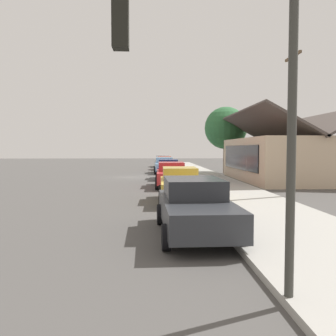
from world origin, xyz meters
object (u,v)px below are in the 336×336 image
at_px(car_coral, 164,163).
at_px(car_navy, 168,169).
at_px(car_charcoal, 195,206).
at_px(fire_hydrant_red, 185,172).
at_px(car_silver, 162,161).
at_px(car_skyblue, 164,165).
at_px(utility_pole_wooden, 292,119).
at_px(traffic_light_main, 223,81).
at_px(car_cherry, 171,174).
at_px(shade_tree, 226,128).
at_px(car_mustard, 180,184).

height_order(car_coral, car_navy, same).
bearing_deg(car_charcoal, fire_hydrant_red, 174.28).
xyz_separation_m(car_silver, car_skyblue, (12.59, -0.17, -0.00)).
height_order(car_silver, utility_pole_wooden, utility_pole_wooden).
xyz_separation_m(car_coral, traffic_light_main, (36.52, -0.27, 2.68)).
bearing_deg(car_silver, car_coral, -0.40).
distance_m(car_cherry, traffic_light_main, 17.75).
distance_m(car_skyblue, shade_tree, 7.19).
height_order(car_skyblue, traffic_light_main, traffic_light_main).
xyz_separation_m(car_skyblue, fire_hydrant_red, (5.35, 1.60, -0.32)).
distance_m(car_mustard, traffic_light_main, 11.40).
relative_size(car_coral, utility_pole_wooden, 0.58).
bearing_deg(car_charcoal, utility_pole_wooden, 140.08).
xyz_separation_m(car_coral, shade_tree, (6.25, 5.94, 3.70)).
distance_m(car_silver, utility_pole_wooden, 32.05).
xyz_separation_m(car_coral, car_cherry, (18.98, -0.16, 0.00)).
xyz_separation_m(car_coral, utility_pole_wooden, (24.78, 5.39, 3.12)).
bearing_deg(traffic_light_main, car_skyblue, 179.89).
bearing_deg(car_mustard, car_charcoal, 0.51).
xyz_separation_m(traffic_light_main, utility_pole_wooden, (-11.74, 5.66, 0.44)).
bearing_deg(fire_hydrant_red, car_navy, -43.65).
distance_m(car_charcoal, traffic_light_main, 5.49).
bearing_deg(car_skyblue, car_charcoal, -0.44).
relative_size(car_skyblue, car_navy, 1.12).
bearing_deg(car_silver, traffic_light_main, -1.10).
bearing_deg(car_navy, traffic_light_main, 1.57).
bearing_deg(traffic_light_main, utility_pole_wooden, 154.26).
relative_size(car_mustard, car_charcoal, 0.89).
distance_m(car_navy, fire_hydrant_red, 2.15).
height_order(traffic_light_main, utility_pole_wooden, utility_pole_wooden).
height_order(shade_tree, traffic_light_main, shade_tree).
bearing_deg(traffic_light_main, car_silver, 179.70).
height_order(car_skyblue, fire_hydrant_red, car_skyblue).
xyz_separation_m(car_navy, car_cherry, (6.15, -0.07, 0.00)).
distance_m(car_navy, shade_tree, 9.65).
bearing_deg(utility_pole_wooden, car_navy, -155.41).
bearing_deg(car_mustard, car_navy, -179.08).
bearing_deg(fire_hydrant_red, shade_tree, 137.82).
bearing_deg(fire_hydrant_red, utility_pole_wooden, 16.50).
distance_m(traffic_light_main, fire_hydrant_red, 25.47).
bearing_deg(car_mustard, traffic_light_main, -0.06).
bearing_deg(car_cherry, car_charcoal, 0.96).
distance_m(car_navy, car_charcoal, 18.91).
xyz_separation_m(car_skyblue, car_cherry, (13.04, 0.06, -0.00)).
bearing_deg(car_cherry, car_mustard, 1.49).
bearing_deg(fire_hydrant_red, car_charcoal, -4.24).
bearing_deg(utility_pole_wooden, traffic_light_main, -25.74).
bearing_deg(traffic_light_main, car_cherry, 179.62).
distance_m(car_coral, utility_pole_wooden, 25.55).
height_order(car_coral, car_charcoal, same).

